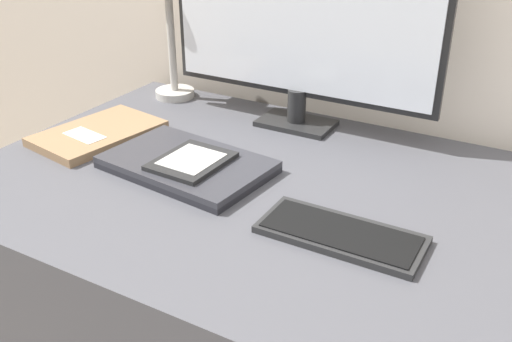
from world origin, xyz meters
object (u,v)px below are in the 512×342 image
(laptop, at_px, (187,164))
(notebook, at_px, (98,133))
(ereader, at_px, (192,161))
(keyboard, at_px, (341,234))
(desk_lamp, at_px, (169,8))
(monitor, at_px, (301,11))

(laptop, distance_m, notebook, 0.28)
(ereader, relative_size, notebook, 0.53)
(keyboard, distance_m, notebook, 0.64)
(laptop, height_order, notebook, laptop)
(notebook, bearing_deg, keyboard, -10.08)
(ereader, height_order, notebook, ereader)
(keyboard, height_order, desk_lamp, desk_lamp)
(ereader, bearing_deg, notebook, 170.97)
(monitor, distance_m, laptop, 0.42)
(keyboard, xyz_separation_m, ereader, (-0.34, 0.07, 0.02))
(notebook, bearing_deg, desk_lamp, 92.16)
(laptop, distance_m, ereader, 0.03)
(laptop, height_order, desk_lamp, desk_lamp)
(laptop, bearing_deg, desk_lamp, 129.75)
(laptop, height_order, ereader, ereader)
(desk_lamp, relative_size, notebook, 1.12)
(ereader, distance_m, notebook, 0.30)
(keyboard, xyz_separation_m, notebook, (-0.64, 0.11, 0.00))
(ereader, bearing_deg, keyboard, -10.97)
(monitor, bearing_deg, notebook, -141.63)
(keyboard, relative_size, notebook, 0.90)
(laptop, relative_size, ereader, 2.19)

